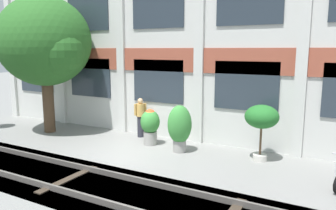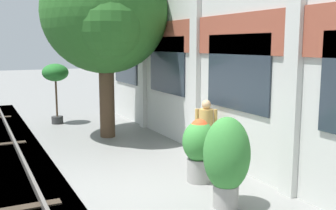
{
  "view_description": "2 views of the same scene",
  "coord_description": "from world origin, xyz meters",
  "px_view_note": "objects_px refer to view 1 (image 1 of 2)",
  "views": [
    {
      "loc": [
        6.61,
        -8.69,
        3.5
      ],
      "look_at": [
        1.23,
        1.07,
        1.6
      ],
      "focal_mm": 35.0,
      "sensor_mm": 36.0,
      "label": 1
    },
    {
      "loc": [
        7.18,
        -2.85,
        2.87
      ],
      "look_at": [
        -0.65,
        1.09,
        1.52
      ],
      "focal_mm": 42.0,
      "sensor_mm": 36.0,
      "label": 2
    }
  ],
  "objects_px": {
    "potted_plant_ribbed_drum": "(180,126)",
    "potted_plant_glazed_jar": "(150,124)",
    "potted_plant_terracotta_small": "(262,119)",
    "broadleaf_tree": "(45,44)",
    "resident_by_doorway": "(140,116)"
  },
  "relations": [
    {
      "from": "broadleaf_tree",
      "to": "resident_by_doorway",
      "type": "distance_m",
      "value": 4.98
    },
    {
      "from": "potted_plant_terracotta_small",
      "to": "resident_by_doorway",
      "type": "relative_size",
      "value": 1.14
    },
    {
      "from": "resident_by_doorway",
      "to": "broadleaf_tree",
      "type": "bearing_deg",
      "value": -128.86
    },
    {
      "from": "potted_plant_ribbed_drum",
      "to": "potted_plant_glazed_jar",
      "type": "bearing_deg",
      "value": 169.15
    },
    {
      "from": "broadleaf_tree",
      "to": "potted_plant_ribbed_drum",
      "type": "relative_size",
      "value": 3.47
    },
    {
      "from": "broadleaf_tree",
      "to": "resident_by_doorway",
      "type": "height_order",
      "value": "broadleaf_tree"
    },
    {
      "from": "broadleaf_tree",
      "to": "potted_plant_terracotta_small",
      "type": "bearing_deg",
      "value": 3.86
    },
    {
      "from": "resident_by_doorway",
      "to": "potted_plant_ribbed_drum",
      "type": "bearing_deg",
      "value": 10.49
    },
    {
      "from": "potted_plant_ribbed_drum",
      "to": "potted_plant_terracotta_small",
      "type": "bearing_deg",
      "value": 8.78
    },
    {
      "from": "broadleaf_tree",
      "to": "potted_plant_terracotta_small",
      "type": "distance_m",
      "value": 9.14
    },
    {
      "from": "potted_plant_terracotta_small",
      "to": "potted_plant_ribbed_drum",
      "type": "relative_size",
      "value": 1.1
    },
    {
      "from": "potted_plant_ribbed_drum",
      "to": "resident_by_doorway",
      "type": "distance_m",
      "value": 2.48
    },
    {
      "from": "potted_plant_terracotta_small",
      "to": "resident_by_doorway",
      "type": "bearing_deg",
      "value": 173.21
    },
    {
      "from": "potted_plant_terracotta_small",
      "to": "broadleaf_tree",
      "type": "bearing_deg",
      "value": -176.14
    },
    {
      "from": "potted_plant_terracotta_small",
      "to": "potted_plant_glazed_jar",
      "type": "relative_size",
      "value": 1.34
    }
  ]
}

